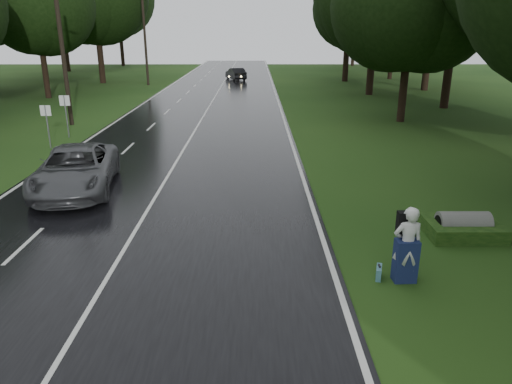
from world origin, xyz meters
TOP-DOWN VIEW (x-y plane):
  - ground at (0.00, 0.00)m, footprint 160.00×160.00m
  - road at (0.00, 20.00)m, footprint 12.00×140.00m
  - lane_center at (0.00, 20.00)m, footprint 0.12×140.00m
  - grey_car at (-3.23, 7.13)m, footprint 3.71×6.38m
  - far_car at (1.35, 50.63)m, footprint 2.92×4.71m
  - hitchhiker at (7.51, 0.00)m, footprint 0.75×0.68m
  - suitcase at (6.91, 0.11)m, footprint 0.25×0.47m
  - culvert at (10.14, 2.77)m, footprint 1.54×0.77m
  - utility_pole_mid at (-8.50, 20.88)m, footprint 1.80×0.28m
  - utility_pole_far at (-8.50, 44.98)m, footprint 1.80×0.28m
  - road_sign_a at (-7.20, 14.22)m, footprint 0.55×0.10m
  - road_sign_b at (-7.20, 16.88)m, footprint 0.59×0.10m
  - tree_left_e at (-15.48, 34.09)m, footprint 9.15×9.15m
  - tree_left_f at (-14.36, 47.20)m, footprint 10.84×10.84m
  - tree_right_d at (13.84, 22.04)m, footprint 8.28×8.28m
  - tree_right_e at (14.94, 36.41)m, footprint 9.44×9.44m
  - tree_right_f at (14.86, 49.16)m, footprint 9.33×9.33m

SIDE VIEW (x-z plane):
  - ground at x=0.00m, z-range 0.00..0.00m
  - culvert at x=10.14m, z-range -0.38..0.38m
  - utility_pole_mid at x=-8.50m, z-range -5.13..5.13m
  - utility_pole_far at x=-8.50m, z-range -5.49..5.49m
  - road_sign_a at x=-7.20m, z-range -1.14..1.14m
  - road_sign_b at x=-7.20m, z-range -1.23..1.23m
  - tree_left_e at x=-15.48m, z-range -7.15..7.15m
  - tree_left_f at x=-14.36m, z-range -8.47..8.47m
  - tree_right_d at x=13.84m, z-range -6.47..6.47m
  - tree_right_e at x=14.94m, z-range -7.37..7.37m
  - tree_right_f at x=14.86m, z-range -7.29..7.29m
  - road at x=0.00m, z-range 0.00..0.04m
  - lane_center at x=0.00m, z-range 0.04..0.05m
  - suitcase at x=6.91m, z-range 0.00..0.32m
  - far_car at x=1.35m, z-range 0.04..1.51m
  - grey_car at x=-3.23m, z-range 0.04..1.71m
  - hitchhiker at x=7.51m, z-range -0.07..1.92m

